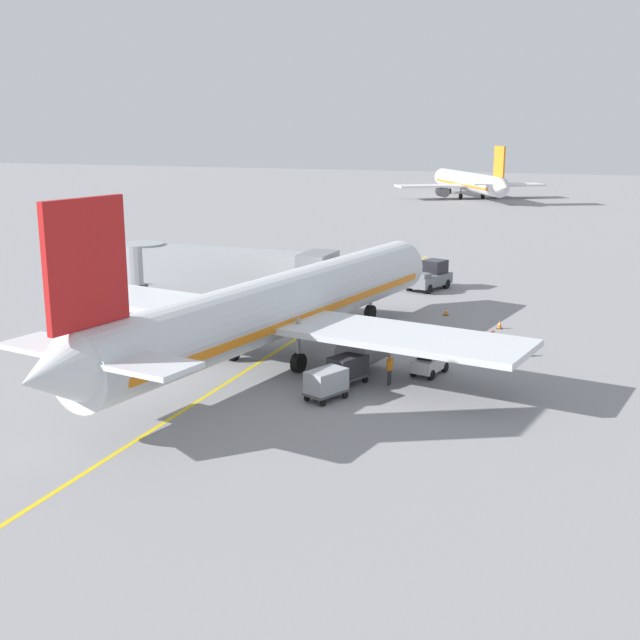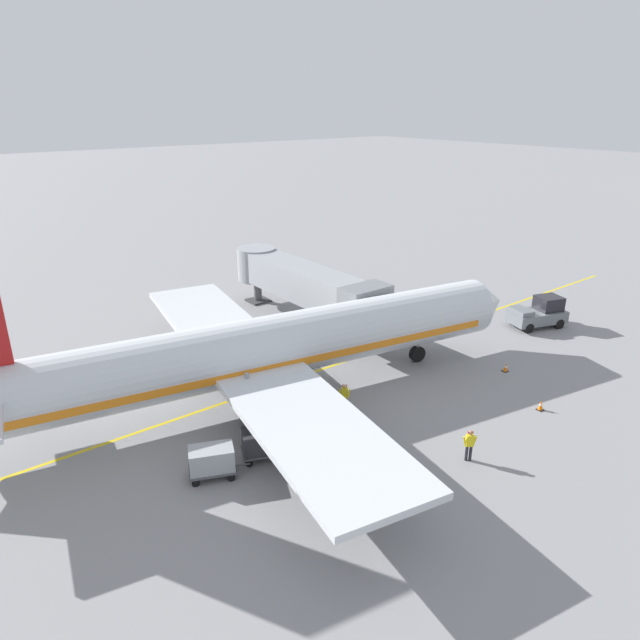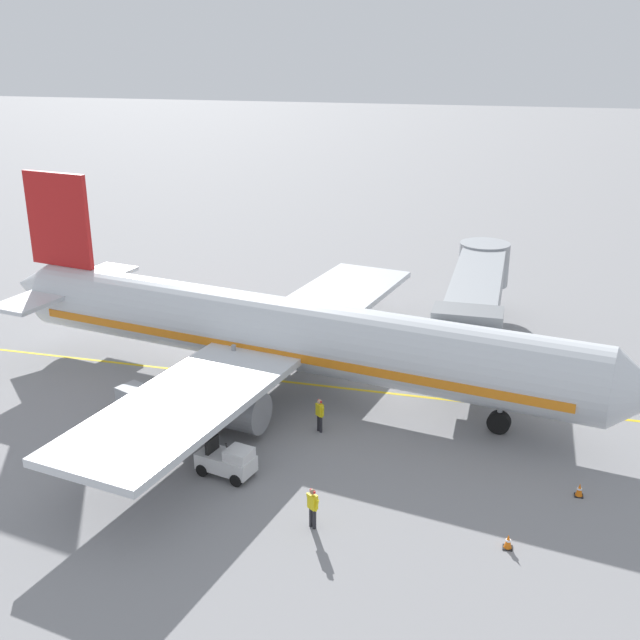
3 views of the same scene
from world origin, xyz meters
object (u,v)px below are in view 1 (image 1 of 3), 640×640
(safety_cone_nose_left, at_px, (500,325))
(distant_taxiing_airliner, at_px, (469,182))
(pushback_tractor, at_px, (429,277))
(ground_crew_wing_walker, at_px, (390,368))
(baggage_cart_second_in_train, at_px, (326,382))
(parked_airliner, at_px, (281,307))
(jet_bridge, at_px, (223,268))
(baggage_cart_front, at_px, (348,367))
(safety_cone_nose_right, at_px, (446,311))
(ground_crew_marshaller, at_px, (492,342))
(ground_crew_loader, at_px, (363,338))
(baggage_tug_lead, at_px, (431,362))

(safety_cone_nose_left, relative_size, distant_taxiing_airliner, 0.02)
(pushback_tractor, relative_size, safety_cone_nose_left, 8.26)
(pushback_tractor, distance_m, ground_crew_wing_walker, 26.51)
(pushback_tractor, distance_m, baggage_cart_second_in_train, 29.76)
(parked_airliner, height_order, jet_bridge, parked_airliner)
(pushback_tractor, xyz_separation_m, baggage_cart_front, (1.86, -26.94, -0.15))
(parked_airliner, height_order, safety_cone_nose_right, parked_airliner)
(jet_bridge, height_order, pushback_tractor, jet_bridge)
(safety_cone_nose_right, bearing_deg, ground_crew_wing_walker, -87.99)
(pushback_tractor, xyz_separation_m, ground_crew_marshaller, (8.27, -18.99, -0.15))
(safety_cone_nose_left, height_order, safety_cone_nose_right, same)
(ground_crew_marshaller, relative_size, safety_cone_nose_right, 2.86)
(baggage_cart_second_in_train, xyz_separation_m, ground_crew_marshaller, (6.61, 10.72, 0.00))
(baggage_cart_second_in_train, bearing_deg, ground_crew_marshaller, 58.37)
(baggage_cart_second_in_train, bearing_deg, parked_airliner, 130.13)
(baggage_cart_second_in_train, bearing_deg, pushback_tractor, 93.20)
(ground_crew_loader, xyz_separation_m, ground_crew_marshaller, (7.55, 1.73, 0.00))
(baggage_cart_second_in_train, xyz_separation_m, safety_cone_nose_right, (1.71, 20.75, -0.66))
(safety_cone_nose_left, xyz_separation_m, distant_taxiing_airliner, (-20.78, 100.66, 2.74))
(jet_bridge, bearing_deg, parked_airliner, -47.21)
(baggage_tug_lead, xyz_separation_m, baggage_cart_second_in_train, (-3.92, -6.20, 0.24))
(safety_cone_nose_left, relative_size, safety_cone_nose_right, 1.00)
(ground_crew_wing_walker, xyz_separation_m, distant_taxiing_airliner, (-17.09, 115.19, 2.07))
(baggage_cart_second_in_train, xyz_separation_m, distant_taxiing_airliner, (-14.77, 118.69, 2.08))
(ground_crew_marshaller, bearing_deg, baggage_cart_second_in_train, -121.63)
(ground_crew_wing_walker, height_order, ground_crew_marshaller, same)
(distant_taxiing_airliner, bearing_deg, baggage_cart_second_in_train, -82.91)
(parked_airliner, xyz_separation_m, safety_cone_nose_left, (11.06, 12.04, -2.90))
(ground_crew_wing_walker, distance_m, safety_cone_nose_right, 17.27)
(ground_crew_wing_walker, bearing_deg, ground_crew_loader, 120.72)
(safety_cone_nose_left, bearing_deg, distant_taxiing_airliner, 101.67)
(baggage_tug_lead, relative_size, distant_taxiing_airliner, 0.08)
(jet_bridge, relative_size, distant_taxiing_airliner, 0.53)
(ground_crew_wing_walker, distance_m, safety_cone_nose_left, 15.01)
(baggage_cart_front, relative_size, baggage_cart_second_in_train, 1.00)
(pushback_tractor, height_order, distant_taxiing_airliner, distant_taxiing_airliner)
(ground_crew_marshaller, bearing_deg, safety_cone_nose_left, 94.64)
(ground_crew_wing_walker, xyz_separation_m, ground_crew_loader, (-3.26, 5.49, 0.00))
(parked_airliner, bearing_deg, ground_crew_marshaller, 22.09)
(jet_bridge, relative_size, ground_crew_loader, 9.98)
(safety_cone_nose_left, height_order, distant_taxiing_airliner, distant_taxiing_airliner)
(ground_crew_loader, bearing_deg, safety_cone_nose_right, 77.26)
(baggage_cart_second_in_train, distance_m, ground_crew_wing_walker, 4.20)
(distant_taxiing_airliner, bearing_deg, safety_cone_nose_left, -78.33)
(parked_airliner, height_order, ground_crew_marshaller, parked_airliner)
(baggage_tug_lead, xyz_separation_m, ground_crew_wing_walker, (-1.60, -2.70, 0.24))
(parked_airliner, bearing_deg, ground_crew_loader, 36.15)
(pushback_tractor, relative_size, ground_crew_wing_walker, 2.88)
(ground_crew_loader, bearing_deg, safety_cone_nose_left, 52.42)
(baggage_tug_lead, bearing_deg, distant_taxiing_airliner, 99.43)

